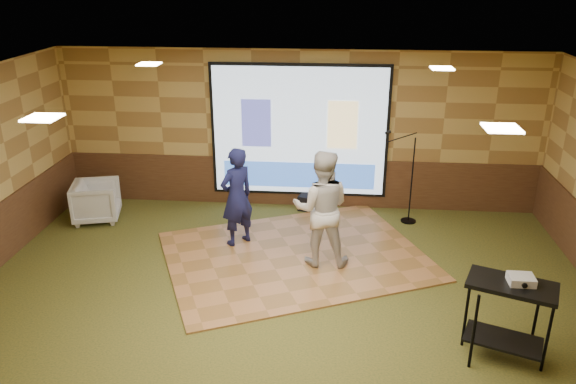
# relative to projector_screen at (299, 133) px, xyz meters

# --- Properties ---
(ground) EXTENTS (9.00, 9.00, 0.00)m
(ground) POSITION_rel_projector_screen_xyz_m (0.00, -3.44, -1.47)
(ground) COLOR #2F3C1B
(ground) RESTS_ON ground
(room_shell) EXTENTS (9.04, 7.04, 3.02)m
(room_shell) POSITION_rel_projector_screen_xyz_m (0.00, -3.44, 0.62)
(room_shell) COLOR tan
(room_shell) RESTS_ON ground
(wainscot_back) EXTENTS (9.00, 0.04, 0.95)m
(wainscot_back) POSITION_rel_projector_screen_xyz_m (0.00, 0.04, -1.00)
(wainscot_back) COLOR #442716
(wainscot_back) RESTS_ON ground
(projector_screen) EXTENTS (3.32, 0.06, 2.52)m
(projector_screen) POSITION_rel_projector_screen_xyz_m (0.00, 0.00, 0.00)
(projector_screen) COLOR black
(projector_screen) RESTS_ON room_shell
(downlight_nw) EXTENTS (0.32, 0.32, 0.02)m
(downlight_nw) POSITION_rel_projector_screen_xyz_m (-2.20, -1.64, 1.50)
(downlight_nw) COLOR #FBE5BC
(downlight_nw) RESTS_ON room_shell
(downlight_ne) EXTENTS (0.32, 0.32, 0.02)m
(downlight_ne) POSITION_rel_projector_screen_xyz_m (2.20, -1.64, 1.50)
(downlight_ne) COLOR #FBE5BC
(downlight_ne) RESTS_ON room_shell
(downlight_sw) EXTENTS (0.32, 0.32, 0.02)m
(downlight_sw) POSITION_rel_projector_screen_xyz_m (-2.20, -4.94, 1.50)
(downlight_sw) COLOR #FBE5BC
(downlight_sw) RESTS_ON room_shell
(downlight_se) EXTENTS (0.32, 0.32, 0.02)m
(downlight_se) POSITION_rel_projector_screen_xyz_m (2.20, -4.94, 1.50)
(downlight_se) COLOR #FBE5BC
(downlight_se) RESTS_ON room_shell
(dance_floor) EXTENTS (4.89, 4.40, 0.03)m
(dance_floor) POSITION_rel_projector_screen_xyz_m (0.09, -2.09, -1.46)
(dance_floor) COLOR #A86E3D
(dance_floor) RESTS_ON ground
(player_left) EXTENTS (0.71, 0.71, 1.66)m
(player_left) POSITION_rel_projector_screen_xyz_m (-0.90, -1.73, -0.61)
(player_left) COLOR #161845
(player_left) RESTS_ON dance_floor
(player_right) EXTENTS (0.90, 0.71, 1.83)m
(player_right) POSITION_rel_projector_screen_xyz_m (0.50, -2.28, -0.53)
(player_right) COLOR beige
(player_right) RESTS_ON dance_floor
(av_table) EXTENTS (0.97, 0.51, 1.02)m
(av_table) POSITION_rel_projector_screen_xyz_m (2.73, -4.39, -0.75)
(av_table) COLOR black
(av_table) RESTS_ON ground
(projector) EXTENTS (0.29, 0.24, 0.09)m
(projector) POSITION_rel_projector_screen_xyz_m (2.82, -4.38, -0.41)
(projector) COLOR silver
(projector) RESTS_ON av_table
(mic_stand) EXTENTS (0.68, 0.28, 1.72)m
(mic_stand) POSITION_rel_projector_screen_xyz_m (2.01, -0.56, -0.98)
(mic_stand) COLOR black
(mic_stand) RESTS_ON ground
(banquet_chair) EXTENTS (0.97, 0.96, 0.73)m
(banquet_chair) POSITION_rel_projector_screen_xyz_m (-3.64, -0.97, -1.11)
(banquet_chair) COLOR gray
(banquet_chair) RESTS_ON ground
(duffel_bag) EXTENTS (0.54, 0.44, 0.29)m
(duffel_bag) POSITION_rel_projector_screen_xyz_m (0.26, -0.19, -1.33)
(duffel_bag) COLOR black
(duffel_bag) RESTS_ON ground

